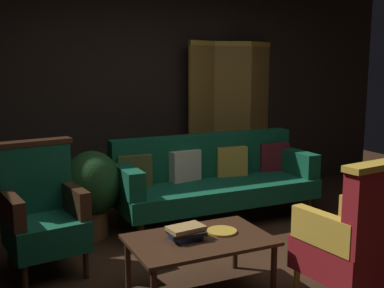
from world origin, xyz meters
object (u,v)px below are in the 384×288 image
folding_screen (231,116)px  potted_plant (92,188)px  armchair_gilt_accent (355,238)px  coffee_table (200,244)px  armchair_wing_left (43,212)px  book_tan_leather (186,228)px  brass_tray (222,231)px  book_navy_cloth (186,236)px  velvet_couch (213,177)px  book_black_cloth (186,232)px

folding_screen → potted_plant: size_ratio=2.27×
armchair_gilt_accent → coffee_table: bearing=145.8°
folding_screen → armchair_wing_left: (-2.50, -1.41, -0.50)m
book_tan_leather → brass_tray: (0.29, 0.01, -0.07)m
book_navy_cloth → coffee_table: bearing=-16.0°
velvet_couch → armchair_wing_left: size_ratio=2.04×
velvet_couch → book_black_cloth: 1.72m
armchair_wing_left → book_tan_leather: size_ratio=4.09×
folding_screen → velvet_couch: (-0.68, -0.81, -0.53)m
coffee_table → armchair_wing_left: 1.29m
book_navy_cloth → book_tan_leather: (0.00, 0.00, 0.06)m
coffee_table → armchair_wing_left: bearing=137.9°
velvet_couch → book_tan_leather: bearing=-123.8°
book_black_cloth → book_tan_leather: (0.00, -0.00, 0.03)m
book_tan_leather → potted_plant: bearing=102.9°
potted_plant → brass_tray: bearing=-66.3°
brass_tray → armchair_wing_left: bearing=144.6°
folding_screen → coffee_table: size_ratio=1.90×
velvet_couch → book_black_cloth: bearing=-123.8°
folding_screen → velvet_couch: 1.18m
potted_plant → velvet_couch: bearing=0.2°
book_tan_leather → brass_tray: bearing=2.6°
book_navy_cloth → folding_screen: bearing=53.8°
velvet_couch → potted_plant: velvet_couch is taller
folding_screen → book_navy_cloth: bearing=-126.2°
folding_screen → armchair_wing_left: 2.91m
coffee_table → potted_plant: bearing=106.2°
coffee_table → potted_plant: 1.52m
velvet_couch → coffee_table: (-0.86, -1.46, -0.08)m
folding_screen → book_black_cloth: folding_screen is taller
folding_screen → velvet_couch: bearing=-130.0°
coffee_table → armchair_gilt_accent: size_ratio=0.96×
folding_screen → armchair_wing_left: size_ratio=1.83×
folding_screen → book_navy_cloth: (-1.64, -2.24, -0.55)m
book_black_cloth → potted_plant: bearing=102.9°
potted_plant → book_tan_leather: potted_plant is taller
folding_screen → book_tan_leather: folding_screen is taller
coffee_table → armchair_wing_left: size_ratio=0.96×
coffee_table → book_navy_cloth: size_ratio=4.96×
velvet_couch → armchair_gilt_accent: armchair_gilt_accent is taller
folding_screen → velvet_couch: size_ratio=0.90×
folding_screen → armchair_gilt_accent: (-0.67, -2.86, -0.50)m
folding_screen → armchair_gilt_accent: folding_screen is taller
armchair_wing_left → potted_plant: (0.53, 0.59, -0.01)m
potted_plant → brass_tray: 1.54m
velvet_couch → brass_tray: velvet_couch is taller
velvet_couch → book_navy_cloth: 1.72m
velvet_couch → armchair_wing_left: bearing=-161.8°
book_navy_cloth → brass_tray: bearing=2.6°
folding_screen → brass_tray: folding_screen is taller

